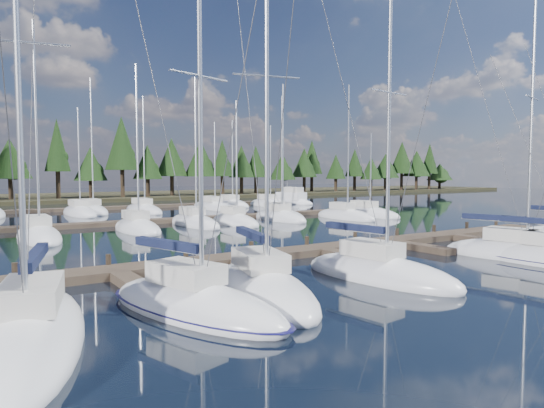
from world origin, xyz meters
TOP-DOWN VIEW (x-y plane):
  - ground at (0.00, 30.00)m, footprint 260.00×260.00m
  - far_shore at (0.00, 90.00)m, footprint 220.00×30.00m
  - main_dock at (0.00, 17.36)m, footprint 44.00×6.13m
  - back_docks at (0.00, 49.58)m, footprint 50.00×21.80m
  - front_sailboat_0 at (-16.46, 10.10)m, footprint 5.16×10.34m
  - front_sailboat_1 at (-11.33, 10.54)m, footprint 5.23×9.01m
  - front_sailboat_2 at (-8.05, 11.28)m, footprint 4.89×9.28m
  - front_sailboat_3 at (-2.13, 10.86)m, footprint 3.76×8.56m
  - front_sailboat_5 at (8.19, 10.28)m, footprint 4.61×8.69m
  - back_sailboat_rows at (0.36, 44.96)m, footprint 45.00×32.60m
  - motor_yacht_right at (25.68, 56.76)m, footprint 4.56×8.93m
  - tree_line at (-2.85, 80.19)m, footprint 184.96×12.02m

SIDE VIEW (x-z plane):
  - ground at x=0.00m, z-range 0.00..0.00m
  - back_docks at x=0.00m, z-range 0.00..0.40m
  - main_dock at x=0.00m, z-range -0.25..0.65m
  - back_sailboat_rows at x=0.36m, z-range -8.05..8.58m
  - front_sailboat_0 at x=-16.46m, z-range -7.16..7.73m
  - front_sailboat_1 at x=-11.33m, z-range -6.97..7.55m
  - front_sailboat_2 at x=-8.05m, z-range -7.36..7.95m
  - far_shore at x=0.00m, z-range 0.00..0.60m
  - front_sailboat_3 at x=-2.13m, z-range -7.25..7.86m
  - front_sailboat_5 at x=8.19m, z-range -7.75..8.38m
  - motor_yacht_right at x=25.68m, z-range -1.66..2.60m
  - tree_line at x=-2.85m, z-range 0.43..14.30m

